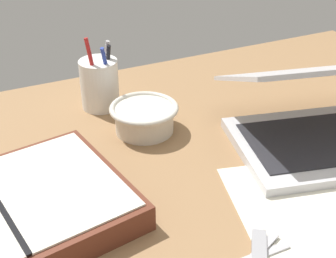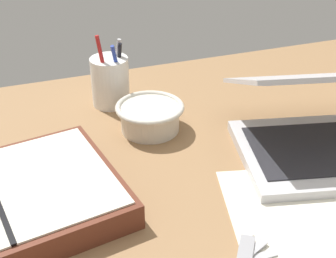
{
  "view_description": "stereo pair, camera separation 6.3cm",
  "coord_description": "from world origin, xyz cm",
  "views": [
    {
      "loc": [
        -33.5,
        -51.53,
        48.74
      ],
      "look_at": [
        -4.9,
        8.45,
        9.0
      ],
      "focal_mm": 50.0,
      "sensor_mm": 36.0,
      "label": 1
    },
    {
      "loc": [
        -27.65,
        -53.99,
        48.74
      ],
      "look_at": [
        -4.9,
        8.45,
        9.0
      ],
      "focal_mm": 50.0,
      "sensor_mm": 36.0,
      "label": 2
    }
  ],
  "objects": [
    {
      "name": "usb_drive",
      "position": [
        -2.42,
        -15.1,
        2.5
      ],
      "size": [
        5.43,
        6.82,
        1.0
      ],
      "rotation": [
        0.0,
        0.0,
        -0.61
      ],
      "color": "#99999E",
      "rests_on": "desk_top"
    },
    {
      "name": "laptop",
      "position": [
        23.06,
        3.09,
        6.95
      ],
      "size": [
        37.02,
        35.37,
        17.24
      ],
      "rotation": [
        0.0,
        0.0,
        -0.23
      ],
      "color": "silver",
      "rests_on": "desk_top"
    },
    {
      "name": "paper_sheet_front",
      "position": [
        7.53,
        -12.85,
        2.08
      ],
      "size": [
        25.61,
        32.1,
        0.16
      ],
      "primitive_type": "cube",
      "rotation": [
        0.0,
        0.0,
        -0.25
      ],
      "color": "silver",
      "rests_on": "desk_top"
    },
    {
      "name": "planner",
      "position": [
        -33.04,
        4.03,
        4.22
      ],
      "size": [
        39.08,
        30.88,
        4.62
      ],
      "rotation": [
        0.0,
        0.0,
        0.17
      ],
      "color": "brown",
      "rests_on": "desk_top"
    },
    {
      "name": "desk_top",
      "position": [
        0.0,
        0.0,
        1.0
      ],
      "size": [
        140.0,
        100.0,
        2.0
      ],
      "primitive_type": "cube",
      "color": "#936D47",
      "rests_on": "ground"
    },
    {
      "name": "bowl",
      "position": [
        -4.17,
        20.55,
        4.99
      ],
      "size": [
        13.18,
        13.18,
        5.38
      ],
      "color": "silver",
      "rests_on": "desk_top"
    },
    {
      "name": "pen_cup",
      "position": [
        -8.53,
        33.63,
        7.29
      ],
      "size": [
        7.88,
        7.88,
        15.85
      ],
      "color": "white",
      "rests_on": "desk_top"
    }
  ]
}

